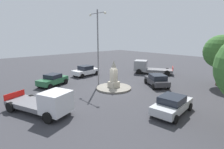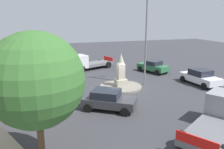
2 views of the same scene
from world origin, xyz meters
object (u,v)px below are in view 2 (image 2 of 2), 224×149
object	(u,v)px
monument	(121,72)
truck_white_near_island	(85,63)
car_green_approaching	(153,66)
streetlamp	(146,31)
car_silver_passing	(33,85)
car_white_parked_left	(200,77)
car_dark_grey_parked_right	(109,99)
truck_grey_far_side	(221,115)
tree_near_wall	(36,81)

from	to	relation	value
monument	truck_white_near_island	size ratio (longest dim) A/B	0.52
car_green_approaching	truck_white_near_island	bearing A→B (deg)	153.05
streetlamp	car_silver_passing	size ratio (longest dim) A/B	2.04
streetlamp	monument	bearing A→B (deg)	-175.58
monument	car_white_parked_left	world-z (taller)	monument
monument	streetlamp	xyz separation A→B (m)	(2.61, 0.20, 3.81)
car_white_parked_left	car_dark_grey_parked_right	distance (m)	11.10
car_silver_passing	truck_white_near_island	world-z (taller)	truck_white_near_island
car_silver_passing	car_green_approaching	world-z (taller)	car_silver_passing
car_dark_grey_parked_right	truck_white_near_island	size ratio (longest dim) A/B	0.69
car_silver_passing	car_green_approaching	distance (m)	14.39
monument	car_dark_grey_parked_right	size ratio (longest dim) A/B	0.75
truck_grey_far_side	monument	bearing A→B (deg)	105.44
car_silver_passing	truck_white_near_island	bearing A→B (deg)	49.48
car_silver_passing	car_white_parked_left	bearing A→B (deg)	-9.12
streetlamp	truck_grey_far_side	world-z (taller)	streetlamp
streetlamp	truck_white_near_island	xyz separation A→B (m)	(-4.24, 8.33, -4.38)
streetlamp	tree_near_wall	world-z (taller)	streetlamp
streetlamp	car_silver_passing	bearing A→B (deg)	175.16
truck_grey_far_side	car_white_parked_left	bearing A→B (deg)	57.74
truck_white_near_island	streetlamp	bearing A→B (deg)	-63.02
car_green_approaching	truck_white_near_island	xyz separation A→B (m)	(-7.59, 3.86, 0.22)
car_silver_passing	truck_grey_far_side	world-z (taller)	truck_grey_far_side
monument	tree_near_wall	xyz separation A→B (m)	(-7.49, -10.33, 2.63)
tree_near_wall	car_silver_passing	bearing A→B (deg)	92.50
truck_white_near_island	tree_near_wall	size ratio (longest dim) A/B	0.98
streetlamp	truck_white_near_island	world-z (taller)	streetlamp
monument	car_green_approaching	xyz separation A→B (m)	(5.96, 4.67, -0.79)
streetlamp	truck_white_near_island	bearing A→B (deg)	116.98
car_white_parked_left	car_green_approaching	bearing A→B (deg)	108.01
truck_grey_far_side	truck_white_near_island	bearing A→B (deg)	103.32
car_white_parked_left	tree_near_wall	size ratio (longest dim) A/B	0.70
truck_grey_far_side	car_dark_grey_parked_right	bearing A→B (deg)	136.33
car_dark_grey_parked_right	car_silver_passing	size ratio (longest dim) A/B	0.95
car_dark_grey_parked_right	truck_white_near_island	xyz separation A→B (m)	(1.05, 13.16, 0.19)
streetlamp	car_dark_grey_parked_right	distance (m)	8.50
streetlamp	tree_near_wall	xyz separation A→B (m)	(-10.09, -10.53, -1.18)
streetlamp	car_silver_passing	world-z (taller)	streetlamp
streetlamp	car_dark_grey_parked_right	world-z (taller)	streetlamp
car_green_approaching	tree_near_wall	world-z (taller)	tree_near_wall
car_white_parked_left	truck_grey_far_side	distance (m)	9.84
car_white_parked_left	car_dark_grey_parked_right	size ratio (longest dim) A/B	1.03
car_white_parked_left	car_green_approaching	xyz separation A→B (m)	(-1.99, 6.13, -0.04)
car_white_parked_left	truck_grey_far_side	xyz separation A→B (m)	(-5.25, -8.32, 0.22)
car_dark_grey_parked_right	tree_near_wall	xyz separation A→B (m)	(-4.80, -5.69, 3.39)
monument	streetlamp	size ratio (longest dim) A/B	0.35
car_dark_grey_parked_right	tree_near_wall	world-z (taller)	tree_near_wall
car_silver_passing	truck_white_near_island	size ratio (longest dim) A/B	0.73
monument	truck_grey_far_side	bearing A→B (deg)	-74.56
streetlamp	car_green_approaching	bearing A→B (deg)	53.13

